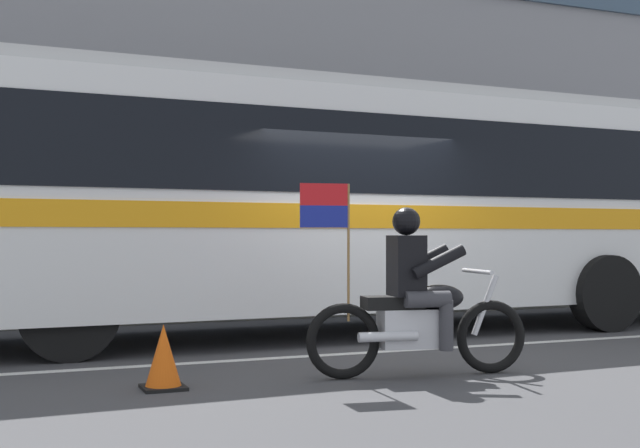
{
  "coord_description": "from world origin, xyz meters",
  "views": [
    {
      "loc": [
        -4.13,
        -8.86,
        1.3
      ],
      "look_at": [
        -0.85,
        -0.86,
        1.42
      ],
      "focal_mm": 46.16,
      "sensor_mm": 36.0,
      "label": 1
    }
  ],
  "objects_px": {
    "transit_bus": "(349,192)",
    "motorcycle_with_rider": "(416,304)",
    "fire_hydrant": "(73,288)",
    "traffic_cone": "(163,359)"
  },
  "relations": [
    {
      "from": "transit_bus",
      "to": "motorcycle_with_rider",
      "type": "relative_size",
      "value": 5.55
    },
    {
      "from": "fire_hydrant",
      "to": "motorcycle_with_rider",
      "type": "bearing_deg",
      "value": -67.96
    },
    {
      "from": "transit_bus",
      "to": "motorcycle_with_rider",
      "type": "bearing_deg",
      "value": -103.96
    },
    {
      "from": "motorcycle_with_rider",
      "to": "fire_hydrant",
      "type": "distance_m",
      "value": 6.59
    },
    {
      "from": "transit_bus",
      "to": "fire_hydrant",
      "type": "xyz_separation_m",
      "value": [
        -3.3,
        2.76,
        -1.37
      ]
    },
    {
      "from": "transit_bus",
      "to": "traffic_cone",
      "type": "height_order",
      "value": "transit_bus"
    },
    {
      "from": "transit_bus",
      "to": "motorcycle_with_rider",
      "type": "distance_m",
      "value": 3.65
    },
    {
      "from": "transit_bus",
      "to": "traffic_cone",
      "type": "bearing_deg",
      "value": -135.36
    },
    {
      "from": "motorcycle_with_rider",
      "to": "traffic_cone",
      "type": "distance_m",
      "value": 2.35
    },
    {
      "from": "motorcycle_with_rider",
      "to": "transit_bus",
      "type": "bearing_deg",
      "value": 76.04
    }
  ]
}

